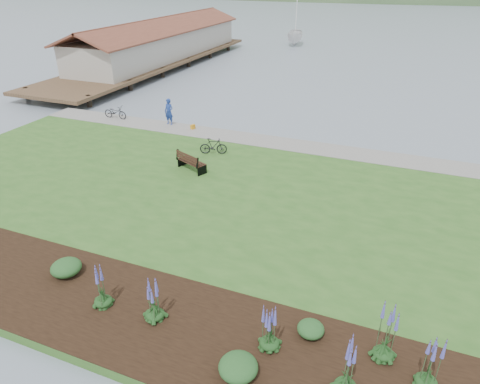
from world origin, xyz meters
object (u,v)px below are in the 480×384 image
object	(u,v)px
person	(169,110)
sailboat	(295,45)
park_bench	(190,161)
bicycle_a	(115,112)

from	to	relation	value
person	sailboat	bearing A→B (deg)	98.57
person	park_bench	bearing A→B (deg)	-45.70
park_bench	sailboat	distance (m)	47.68
bicycle_a	sailboat	bearing A→B (deg)	-4.96
bicycle_a	person	bearing A→B (deg)	-87.28
park_bench	person	xyz separation A→B (m)	(-5.16, 6.55, 0.56)
park_bench	person	size ratio (longest dim) A/B	0.87
park_bench	person	world-z (taller)	person
park_bench	bicycle_a	xyz separation A→B (m)	(-9.68, 6.25, -0.06)
person	bicycle_a	bearing A→B (deg)	-170.11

